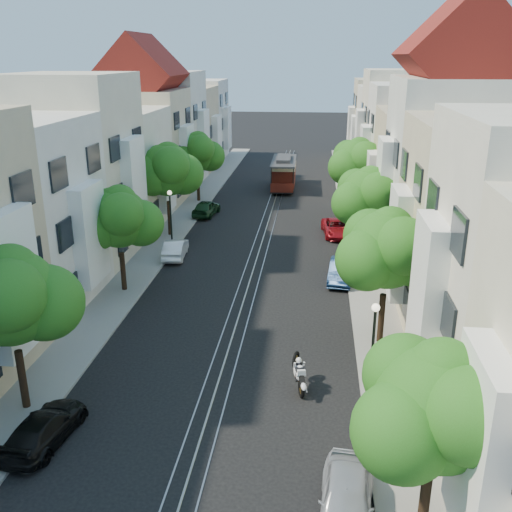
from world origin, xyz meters
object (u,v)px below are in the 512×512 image
(tree_w_a, at_px, (11,299))
(parked_car_e_mid, at_px, (341,271))
(lamp_east, at_px, (373,338))
(tree_w_c, at_px, (168,171))
(cable_car, at_px, (284,171))
(parked_car_w_far, at_px, (206,208))
(tree_e_c, at_px, (369,198))
(tree_w_d, at_px, (198,153))
(tree_e_b, at_px, (388,251))
(sportbike_rider, at_px, (299,372))
(tree_e_a, at_px, (438,411))
(parked_car_w_near, at_px, (45,428))
(parked_car_e_near, at_px, (346,499))
(parked_car_w_mid, at_px, (175,249))
(lamp_west, at_px, (170,210))
(tree_e_d, at_px, (358,163))
(parked_car_e_far, at_px, (337,228))
(tree_w_b, at_px, (120,220))

(tree_w_a, height_order, parked_car_e_mid, tree_w_a)
(lamp_east, relative_size, parked_car_e_mid, 1.05)
(tree_w_c, distance_m, lamp_east, 25.01)
(parked_car_e_mid, bearing_deg, cable_car, 107.36)
(tree_w_a, distance_m, parked_car_w_far, 29.46)
(tree_e_c, relative_size, tree_w_a, 0.98)
(tree_w_d, xyz_separation_m, cable_car, (7.64, 6.67, -2.81))
(tree_e_c, height_order, tree_w_a, tree_w_a)
(tree_e_b, bearing_deg, sportbike_rider, -130.53)
(tree_e_b, bearing_deg, tree_e_a, -90.00)
(tree_w_c, bearing_deg, parked_car_w_near, -86.26)
(sportbike_rider, xyz_separation_m, parked_car_w_far, (-8.97, 26.60, -0.12))
(tree_w_c, relative_size, sportbike_rider, 3.65)
(parked_car_e_near, distance_m, parked_car_w_mid, 24.94)
(lamp_west, height_order, sportbike_rider, lamp_west)
(tree_w_d, distance_m, parked_car_w_near, 36.10)
(tree_e_a, height_order, cable_car, tree_e_a)
(tree_e_d, xyz_separation_m, lamp_east, (-0.96, -26.98, -2.02))
(parked_car_w_far, bearing_deg, parked_car_w_mid, 96.91)
(tree_e_b, xyz_separation_m, parked_car_w_near, (-12.78, -8.84, -4.15))
(tree_e_d, xyz_separation_m, parked_car_e_far, (-1.66, -4.55, -4.26))
(tree_e_c, height_order, sportbike_rider, tree_e_c)
(tree_w_b, bearing_deg, tree_w_a, -90.00)
(lamp_east, relative_size, cable_car, 0.53)
(tree_e_a, distance_m, tree_w_d, 41.57)
(tree_w_b, xyz_separation_m, parked_car_w_far, (1.62, 17.14, -3.71))
(tree_e_a, relative_size, tree_w_d, 0.96)
(cable_car, height_order, parked_car_w_mid, cable_car)
(tree_w_b, relative_size, lamp_west, 1.51)
(tree_w_a, height_order, parked_car_w_near, tree_w_a)
(lamp_west, relative_size, parked_car_w_far, 1.03)
(parked_car_w_mid, bearing_deg, lamp_east, 121.71)
(sportbike_rider, bearing_deg, cable_car, 81.01)
(tree_e_b, bearing_deg, tree_w_c, 131.99)
(tree_w_d, distance_m, parked_car_w_far, 6.45)
(tree_e_a, bearing_deg, parked_car_e_near, 162.91)
(tree_e_a, height_order, tree_w_b, same)
(parked_car_w_near, bearing_deg, tree_w_b, -76.78)
(parked_car_w_far, bearing_deg, lamp_west, 92.43)
(tree_w_c, relative_size, lamp_west, 1.71)
(tree_e_d, xyz_separation_m, cable_car, (-6.76, 11.67, -3.08))
(lamp_east, relative_size, parked_car_w_mid, 1.09)
(parked_car_w_mid, bearing_deg, tree_w_d, -89.08)
(lamp_east, bearing_deg, tree_w_d, 112.80)
(tree_w_a, xyz_separation_m, lamp_east, (13.44, 2.02, -1.89))
(tree_e_b, bearing_deg, parked_car_w_near, -145.32)
(tree_w_b, relative_size, parked_car_e_near, 1.56)
(tree_w_c, xyz_separation_m, lamp_west, (0.84, -2.98, -2.22))
(tree_e_a, distance_m, tree_e_c, 23.00)
(lamp_west, height_order, parked_car_w_far, lamp_west)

